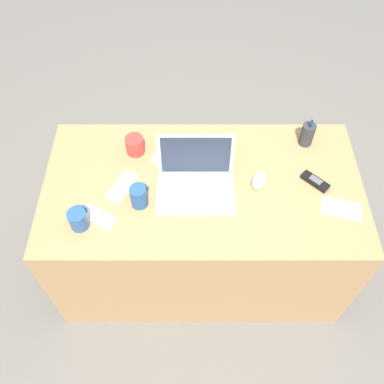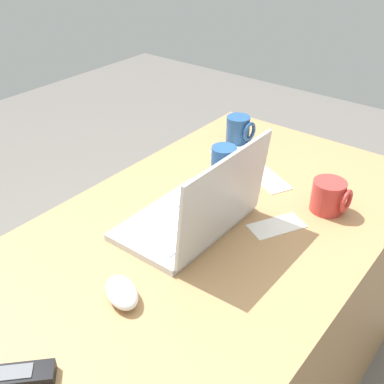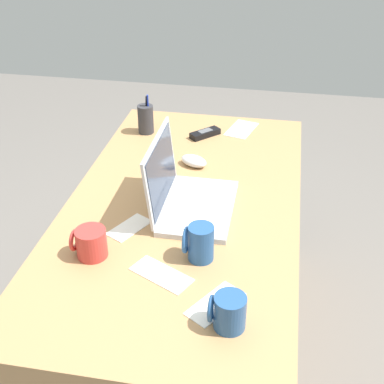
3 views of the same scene
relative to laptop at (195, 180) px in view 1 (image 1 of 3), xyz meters
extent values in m
plane|color=slate|center=(0.03, 0.02, -0.78)|extent=(6.00, 6.00, 0.00)
cube|color=tan|center=(0.03, 0.02, -0.42)|extent=(1.46, 0.77, 0.73)
cube|color=silver|center=(0.00, -0.04, -0.04)|extent=(0.35, 0.22, 0.02)
cube|color=silver|center=(0.00, -0.02, -0.03)|extent=(0.28, 0.11, 0.00)
cube|color=silver|center=(0.00, -0.11, -0.03)|extent=(0.10, 0.05, 0.00)
cube|color=silver|center=(0.00, 0.08, 0.08)|extent=(0.34, 0.03, 0.23)
cube|color=#283347|center=(0.00, 0.08, 0.08)|extent=(0.31, 0.02, 0.20)
ellipsoid|color=white|center=(0.29, 0.03, -0.03)|extent=(0.10, 0.12, 0.04)
cylinder|color=#26518C|center=(-0.25, -0.09, 0.00)|extent=(0.07, 0.07, 0.11)
torus|color=#26518C|center=(-0.25, -0.05, 0.01)|extent=(0.08, 0.01, 0.08)
cylinder|color=#C63833|center=(-0.29, 0.22, -0.01)|extent=(0.09, 0.09, 0.09)
torus|color=#C63833|center=(-0.29, 0.27, 0.00)|extent=(0.06, 0.01, 0.06)
cylinder|color=#26518C|center=(-0.49, -0.20, -0.01)|extent=(0.08, 0.08, 0.09)
torus|color=#26518C|center=(-0.49, -0.16, 0.00)|extent=(0.07, 0.01, 0.07)
cube|color=black|center=(0.55, 0.02, -0.04)|extent=(0.12, 0.12, 0.02)
cube|color=#595B60|center=(0.55, 0.02, -0.03)|extent=(0.06, 0.06, 0.00)
cylinder|color=#333338|center=(0.54, 0.27, 0.01)|extent=(0.06, 0.06, 0.12)
cylinder|color=#1933B2|center=(0.54, 0.26, 0.05)|extent=(0.02, 0.01, 0.15)
cylinder|color=black|center=(0.54, 0.27, 0.04)|extent=(0.01, 0.02, 0.14)
cube|color=white|center=(-0.34, 0.00, -0.05)|extent=(0.15, 0.19, 0.00)
cube|color=white|center=(-0.42, -0.16, -0.05)|extent=(0.18, 0.15, 0.00)
cube|color=white|center=(0.64, -0.12, -0.05)|extent=(0.19, 0.14, 0.00)
cube|color=white|center=(-0.14, 0.15, -0.05)|extent=(0.16, 0.13, 0.00)
camera|label=1|loc=(-0.02, -1.14, 1.48)|focal=39.45mm
camera|label=2|loc=(0.78, 0.59, 0.67)|focal=44.76mm
camera|label=3|loc=(-1.42, -0.28, 0.91)|focal=49.57mm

